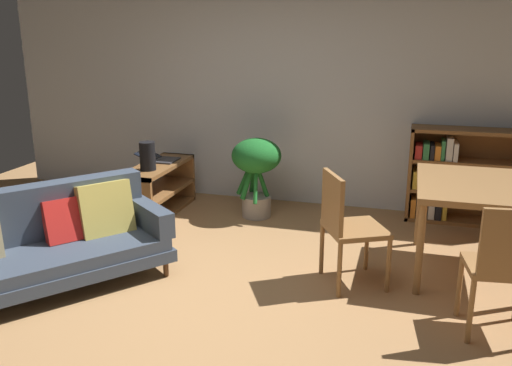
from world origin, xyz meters
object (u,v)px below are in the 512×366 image
dining_chair_far (346,222)px  bookshelf (455,176)px  desk_speaker (148,156)px  dining_table (471,193)px  media_console (159,189)px  potted_floor_plant (256,165)px  fabric_couch (50,240)px  dining_chair_near (504,264)px  open_laptop (159,158)px

dining_chair_far → bookshelf: 2.04m
desk_speaker → dining_table: bearing=-8.0°
desk_speaker → dining_table: desk_speaker is taller
media_console → desk_speaker: desk_speaker is taller
potted_floor_plant → dining_table: size_ratio=0.76×
fabric_couch → media_console: bearing=88.4°
media_console → bookshelf: size_ratio=1.00×
fabric_couch → potted_floor_plant: (1.11, 2.00, 0.20)m
potted_floor_plant → bookshelf: bearing=13.1°
desk_speaker → bookshelf: bearing=16.4°
fabric_couch → dining_chair_near: bearing=2.4°
media_console → open_laptop: open_laptop is taller
dining_table → dining_chair_far: bearing=-152.3°
media_console → desk_speaker: bearing=-86.5°
potted_floor_plant → dining_chair_near: 2.87m
fabric_couch → desk_speaker: 1.61m
desk_speaker → dining_chair_near: 3.53m
fabric_couch → potted_floor_plant: size_ratio=2.15×
bookshelf → desk_speaker: bearing=-163.6°
fabric_couch → dining_table: (3.16, 1.14, 0.32)m
open_laptop → fabric_couch: bearing=-89.7°
media_console → dining_table: size_ratio=1.00×
open_laptop → dining_chair_far: size_ratio=0.48×
potted_floor_plant → dining_chair_near: (2.18, -1.87, -0.04)m
media_console → dining_chair_far: bearing=-28.1°
open_laptop → dining_chair_near: bearing=-29.3°
dining_table → bookshelf: bearing=91.0°
open_laptop → dining_chair_near: size_ratio=0.48×
open_laptop → potted_floor_plant: size_ratio=0.51×
fabric_couch → bookshelf: bearing=38.3°
open_laptop → potted_floor_plant: bearing=0.9°
media_console → dining_table: bearing=-12.2°
media_console → bookshelf: (3.09, 0.66, 0.21)m
fabric_couch → potted_floor_plant: 2.30m
desk_speaker → potted_floor_plant: (1.05, 0.43, -0.13)m
desk_speaker → bookshelf: size_ratio=0.26×
fabric_couch → dining_chair_near: size_ratio=2.01×
dining_chair_near → dining_chair_far: 1.18m
fabric_couch → open_laptop: fabric_couch is taller
potted_floor_plant → open_laptop: bearing=-179.1°
media_console → bookshelf: bookshelf is taller
dining_table → desk_speaker: bearing=172.0°
media_console → potted_floor_plant: (1.06, 0.19, 0.30)m
fabric_couch → open_laptop: (-0.01, 1.98, 0.21)m
fabric_couch → dining_chair_far: (2.23, 0.65, 0.15)m
desk_speaker → media_console: bearing=93.5°
desk_speaker → potted_floor_plant: 1.14m
media_console → dining_chair_near: 3.66m
dining_table → dining_chair_near: bearing=-82.7°
open_laptop → dining_chair_far: bearing=-30.9°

